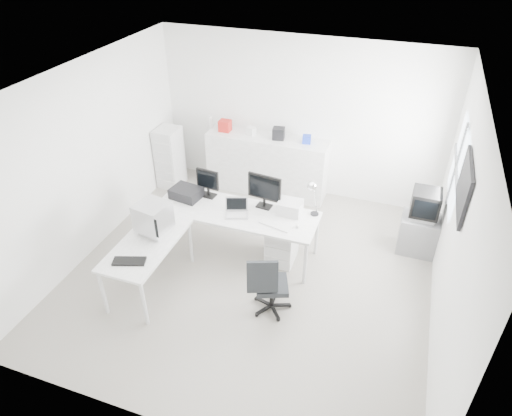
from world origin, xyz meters
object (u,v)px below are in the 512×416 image
(laptop, at_px, (237,209))
(office_chair, at_px, (272,282))
(filing_cabinet, at_px, (170,158))
(tv_cabinet, at_px, (418,234))
(side_desk, at_px, (150,265))
(lcd_monitor_small, at_px, (208,183))
(main_desk, at_px, (237,232))
(inkjet_printer, at_px, (186,193))
(laser_printer, at_px, (290,207))
(lcd_monitor_large, at_px, (264,191))
(crt_tv, at_px, (425,205))
(drawer_pedestal, at_px, (282,243))
(sideboard, at_px, (267,165))
(crt_monitor, at_px, (154,220))

(laptop, xyz_separation_m, office_chair, (0.81, -0.86, -0.40))
(filing_cabinet, bearing_deg, tv_cabinet, -6.73)
(side_desk, xyz_separation_m, lcd_monitor_small, (0.30, 1.35, 0.60))
(tv_cabinet, bearing_deg, main_desk, -159.84)
(main_desk, relative_size, inkjet_printer, 5.43)
(main_desk, height_order, inkjet_printer, inkjet_printer)
(laser_printer, relative_size, filing_cabinet, 0.29)
(lcd_monitor_large, relative_size, crt_tv, 1.07)
(side_desk, distance_m, crt_tv, 4.03)
(side_desk, height_order, filing_cabinet, filing_cabinet)
(inkjet_printer, bearing_deg, drawer_pedestal, 6.85)
(drawer_pedestal, xyz_separation_m, tv_cabinet, (1.89, 0.90, 0.00))
(side_desk, bearing_deg, lcd_monitor_small, 77.47)
(side_desk, bearing_deg, inkjet_printer, 90.00)
(main_desk, distance_m, laser_printer, 0.91)
(lcd_monitor_small, height_order, sideboard, lcd_monitor_small)
(crt_tv, bearing_deg, side_desk, -149.20)
(laser_printer, bearing_deg, office_chair, -84.22)
(sideboard, height_order, filing_cabinet, filing_cabinet)
(inkjet_printer, height_order, lcd_monitor_large, lcd_monitor_large)
(laptop, height_order, filing_cabinet, filing_cabinet)
(laptop, relative_size, laser_printer, 1.01)
(side_desk, bearing_deg, crt_tv, 30.80)
(inkjet_printer, height_order, crt_monitor, crt_monitor)
(inkjet_printer, distance_m, crt_monitor, 0.96)
(inkjet_printer, bearing_deg, sideboard, 76.59)
(main_desk, bearing_deg, laser_printer, 16.35)
(main_desk, height_order, crt_tv, crt_tv)
(laser_printer, height_order, sideboard, sideboard)
(lcd_monitor_small, height_order, tv_cabinet, lcd_monitor_small)
(main_desk, xyz_separation_m, office_chair, (0.86, -0.96, 0.08))
(lcd_monitor_small, height_order, filing_cabinet, lcd_monitor_small)
(crt_monitor, height_order, filing_cabinet, crt_monitor)
(lcd_monitor_small, distance_m, laptop, 0.70)
(drawer_pedestal, bearing_deg, tv_cabinet, 25.49)
(laptop, distance_m, crt_tv, 2.75)
(drawer_pedestal, xyz_separation_m, filing_cabinet, (-2.61, 1.43, 0.27))
(main_desk, xyz_separation_m, drawer_pedestal, (0.70, 0.05, -0.08))
(laser_printer, bearing_deg, filing_cabinet, 154.92)
(laser_printer, bearing_deg, drawer_pedestal, -106.07)
(drawer_pedestal, distance_m, lcd_monitor_large, 0.82)
(lcd_monitor_small, bearing_deg, side_desk, -96.57)
(lcd_monitor_large, bearing_deg, crt_tv, 23.94)
(filing_cabinet, bearing_deg, laser_printer, -25.39)
(laptop, bearing_deg, inkjet_printer, 147.92)
(main_desk, xyz_separation_m, crt_tv, (2.59, 0.95, 0.45))
(laser_printer, height_order, crt_tv, crt_tv)
(laptop, xyz_separation_m, crt_tv, (2.54, 1.05, -0.03))
(drawer_pedestal, bearing_deg, filing_cabinet, 151.24)
(inkjet_printer, xyz_separation_m, crt_tv, (3.44, 0.85, 0.00))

